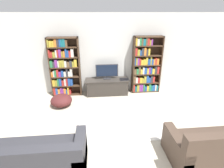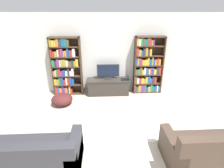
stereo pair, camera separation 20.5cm
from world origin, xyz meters
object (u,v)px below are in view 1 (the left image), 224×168
(bookshelf_right, at_px, (145,66))
(television, at_px, (107,71))
(beanbag_ottoman, at_px, (61,100))
(bookshelf_left, at_px, (64,67))
(couch_left_sectional, at_px, (23,162))
(laptop, at_px, (124,79))
(tv_stand, at_px, (107,87))

(bookshelf_right, distance_m, television, 1.31)
(television, xyz_separation_m, beanbag_ottoman, (-1.42, -0.76, -0.62))
(television, bearing_deg, bookshelf_right, 2.72)
(bookshelf_left, height_order, couch_left_sectional, bookshelf_left)
(television, relative_size, laptop, 2.59)
(beanbag_ottoman, bearing_deg, tv_stand, 26.21)
(television, xyz_separation_m, couch_left_sectional, (-1.63, -3.16, -0.51))
(television, distance_m, couch_left_sectional, 3.59)
(bookshelf_right, height_order, tv_stand, bookshelf_right)
(bookshelf_left, xyz_separation_m, laptop, (1.95, -0.21, -0.42))
(tv_stand, xyz_separation_m, couch_left_sectional, (-1.63, -3.10, 0.01))
(bookshelf_left, bearing_deg, tv_stand, -5.10)
(tv_stand, xyz_separation_m, laptop, (0.56, -0.08, 0.28))
(bookshelf_left, distance_m, laptop, 2.01)
(couch_left_sectional, distance_m, beanbag_ottoman, 2.41)
(laptop, bearing_deg, couch_left_sectional, -125.94)
(tv_stand, distance_m, television, 0.53)
(laptop, height_order, couch_left_sectional, couch_left_sectional)
(tv_stand, distance_m, beanbag_ottoman, 1.58)
(bookshelf_right, relative_size, tv_stand, 1.32)
(bookshelf_left, height_order, tv_stand, bookshelf_left)
(couch_left_sectional, bearing_deg, television, 62.75)
(bookshelf_left, relative_size, beanbag_ottoman, 3.06)
(bookshelf_left, bearing_deg, laptop, -6.01)
(tv_stand, relative_size, couch_left_sectional, 0.69)
(laptop, xyz_separation_m, couch_left_sectional, (-2.19, -3.02, -0.26))
(bookshelf_right, distance_m, beanbag_ottoman, 2.94)
(laptop, bearing_deg, bookshelf_left, 173.99)
(bookshelf_left, relative_size, laptop, 6.67)
(laptop, bearing_deg, bookshelf_right, 15.28)
(tv_stand, height_order, couch_left_sectional, couch_left_sectional)
(laptop, bearing_deg, beanbag_ottoman, -162.69)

